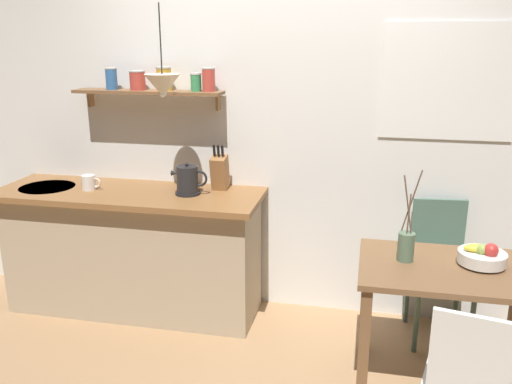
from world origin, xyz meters
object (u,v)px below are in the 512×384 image
dining_chair_near (473,382)px  twig_vase (406,245)px  electric_kettle (188,180)px  knife_block (220,172)px  dining_table (448,288)px  fruit_bowl (482,256)px  pendant_lamp (163,85)px  dining_chair_far (439,262)px  coffee_mug_by_sink (89,183)px

dining_chair_near → twig_vase: size_ratio=1.67×
twig_vase → electric_kettle: size_ratio=2.07×
twig_vase → knife_block: (-1.21, 0.61, 0.20)m
dining_table → knife_block: 1.64m
fruit_bowl → knife_block: 1.73m
fruit_bowl → pendant_lamp: size_ratio=0.45×
dining_table → fruit_bowl: size_ratio=3.81×
dining_chair_near → twig_vase: bearing=110.7°
electric_kettle → dining_chair_near: bearing=-34.9°
dining_table → dining_chair_far: (0.03, 0.59, -0.10)m
fruit_bowl → electric_kettle: electric_kettle is taller
dining_chair_near → dining_chair_far: bearing=90.3°
dining_table → knife_block: (-1.45, 0.65, 0.41)m
pendant_lamp → twig_vase: bearing=-13.1°
dining_chair_far → coffee_mug_by_sink: coffee_mug_by_sink is taller
twig_vase → pendant_lamp: pendant_lamp is taller
electric_kettle → fruit_bowl: bearing=-13.7°
dining_chair_near → fruit_bowl: fruit_bowl is taller
twig_vase → electric_kettle: bearing=162.0°
fruit_bowl → coffee_mug_by_sink: 2.52m
dining_chair_far → coffee_mug_by_sink: 2.39m
dining_table → knife_block: bearing=155.9°
dining_table → pendant_lamp: pendant_lamp is taller
fruit_bowl → knife_block: bearing=159.8°
dining_chair_near → pendant_lamp: (-1.76, 1.05, 1.12)m
twig_vase → electric_kettle: twig_vase is taller
dining_chair_near → knife_block: 2.05m
dining_chair_near → coffee_mug_by_sink: coffee_mug_by_sink is taller
pendant_lamp → dining_chair_near: bearing=-30.9°
dining_chair_near → pendant_lamp: size_ratio=1.54×
electric_kettle → pendant_lamp: 0.64m
twig_vase → dining_table: bearing=-9.3°
dining_chair_far → pendant_lamp: bearing=-173.3°
dining_chair_near → fruit_bowl: 0.79m
knife_block → pendant_lamp: bearing=-137.3°
fruit_bowl → dining_chair_near: bearing=-100.2°
dining_table → twig_vase: (-0.23, 0.04, 0.22)m
dining_table → coffee_mug_by_sink: size_ratio=7.05×
fruit_bowl → twig_vase: 0.40m
dining_chair_far → knife_block: (-1.47, 0.05, 0.51)m
knife_block → pendant_lamp: (-0.28, -0.26, 0.60)m
electric_kettle → knife_block: knife_block is taller
fruit_bowl → electric_kettle: 1.85m
dining_chair_near → knife_block: (-1.48, 1.31, 0.53)m
dining_table → electric_kettle: bearing=163.2°
dining_chair_far → knife_block: knife_block is taller
knife_block → fruit_bowl: bearing=-20.2°
dining_table → electric_kettle: 1.74m
fruit_bowl → coffee_mug_by_sink: bearing=170.9°
dining_chair_near → pendant_lamp: bearing=149.1°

